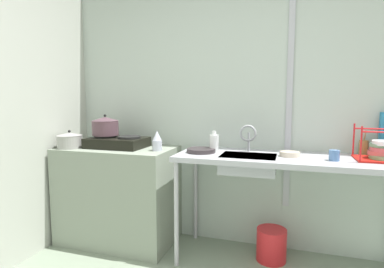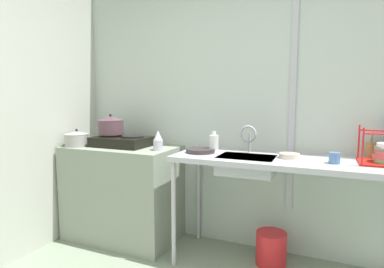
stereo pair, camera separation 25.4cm
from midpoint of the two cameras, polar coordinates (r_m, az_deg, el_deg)
name	(u,v)px [view 1 (the left image)]	position (r m, az deg, el deg)	size (l,w,h in m)	color
wall_back	(277,100)	(2.72, 13.07, 6.18)	(4.64, 0.10, 2.61)	#B0BEB3
wall_metal_strip	(290,84)	(2.66, 15.20, 8.94)	(0.05, 0.01, 2.09)	#AAACB5
counter_concrete	(119,194)	(2.99, -15.97, -10.79)	(1.03, 0.59, 0.88)	gray
counter_sink	(287,164)	(2.42, 14.42, -5.56)	(1.70, 0.59, 0.88)	#AAACB5
stove	(117,142)	(2.88, -16.23, -1.47)	(0.51, 0.35, 0.11)	black
pot_on_left_burner	(105,126)	(2.94, -18.31, 1.41)	(0.24, 0.24, 0.19)	#533942
pot_beside_stove	(70,140)	(2.99, -24.17, -1.08)	(0.22, 0.22, 0.16)	#9A9994
percolator	(157,141)	(2.62, -9.31, -1.31)	(0.08, 0.08, 0.17)	silver
sink_basin	(248,164)	(2.41, 7.47, -5.58)	(0.42, 0.31, 0.13)	#AAACB5
faucet	(248,135)	(2.51, 7.59, -0.14)	(0.14, 0.08, 0.23)	#AAACB5
frying_pan	(201,150)	(2.51, -1.21, -3.12)	(0.24, 0.24, 0.03)	#322B2E
dish_rack	(384,152)	(2.49, 29.81, -2.90)	(0.37, 0.28, 0.25)	red
cup_by_rack	(334,155)	(2.34, 22.26, -3.74)	(0.07, 0.07, 0.08)	#4B71A6
small_bowl_on_drainboard	(290,154)	(2.42, 14.95, -3.65)	(0.15, 0.15, 0.04)	beige
bottle_by_sink	(214,143)	(2.53, 1.28, -1.69)	(0.08, 0.08, 0.17)	white
utensil_jar	(364,148)	(2.67, 27.06, -2.29)	(0.07, 0.07, 0.20)	olive
bucket_on_floor	(271,245)	(2.70, 11.82, -19.62)	(0.24, 0.24, 0.26)	red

